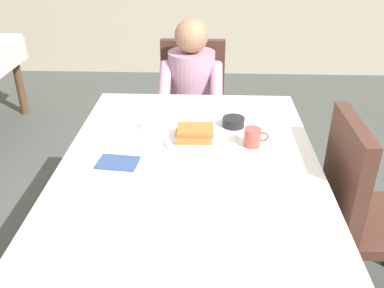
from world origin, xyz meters
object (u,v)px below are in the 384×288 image
object	(u,v)px
spoon_near_edge	(193,178)
chair_right_side	(362,204)
syrup_pitcher	(146,121)
plate_breakfast	(194,140)
dining_table_main	(190,177)
bowl_butter	(233,122)
breakfast_stack	(194,133)
knife_right_of_plate	(236,144)
cup_coffee	(253,137)
diner_person	(191,90)
chair_diner	(192,101)
fork_left_of_plate	(153,142)

from	to	relation	value
spoon_near_edge	chair_right_side	bearing A→B (deg)	22.67
syrup_pitcher	chair_right_side	bearing A→B (deg)	-16.57
plate_breakfast	syrup_pitcher	world-z (taller)	syrup_pitcher
chair_right_side	plate_breakfast	distance (m)	0.81
syrup_pitcher	dining_table_main	bearing A→B (deg)	-52.27
dining_table_main	bowl_butter	bearing A→B (deg)	59.47
chair_right_side	breakfast_stack	world-z (taller)	chair_right_side
plate_breakfast	knife_right_of_plate	xyz separation A→B (m)	(0.19, -0.02, -0.01)
plate_breakfast	breakfast_stack	world-z (taller)	breakfast_stack
breakfast_stack	spoon_near_edge	world-z (taller)	breakfast_stack
cup_coffee	syrup_pitcher	world-z (taller)	cup_coffee
cup_coffee	plate_breakfast	bearing A→B (deg)	173.77
diner_person	bowl_butter	world-z (taller)	diner_person
chair_diner	spoon_near_edge	bearing A→B (deg)	92.38
bowl_butter	spoon_near_edge	size ratio (longest dim) A/B	0.73
syrup_pitcher	plate_breakfast	bearing A→B (deg)	-28.11
chair_diner	chair_right_side	distance (m)	1.42
diner_person	knife_right_of_plate	size ratio (longest dim) A/B	5.60
plate_breakfast	bowl_butter	world-z (taller)	bowl_butter
breakfast_stack	chair_right_side	bearing A→B (deg)	-12.72
plate_breakfast	spoon_near_edge	distance (m)	0.31
diner_person	syrup_pitcher	size ratio (longest dim) A/B	14.00
syrup_pitcher	cup_coffee	bearing A→B (deg)	-17.38
dining_table_main	spoon_near_edge	xyz separation A→B (m)	(0.02, -0.15, 0.09)
syrup_pitcher	fork_left_of_plate	bearing A→B (deg)	-70.35
chair_diner	knife_right_of_plate	distance (m)	1.07
bowl_butter	spoon_near_edge	world-z (taller)	bowl_butter
chair_right_side	syrup_pitcher	xyz separation A→B (m)	(-1.00, 0.30, 0.25)
chair_diner	cup_coffee	xyz separation A→B (m)	(0.31, -1.03, 0.25)
breakfast_stack	fork_left_of_plate	world-z (taller)	breakfast_stack
syrup_pitcher	spoon_near_edge	distance (m)	0.51
fork_left_of_plate	diner_person	bearing A→B (deg)	-4.01
plate_breakfast	syrup_pitcher	size ratio (longest dim) A/B	3.50
dining_table_main	plate_breakfast	size ratio (longest dim) A/B	5.44
dining_table_main	breakfast_stack	distance (m)	0.22
dining_table_main	chair_right_side	xyz separation A→B (m)	(0.77, 0.00, -0.12)
chair_right_side	breakfast_stack	xyz separation A→B (m)	(-0.76, 0.17, 0.25)
syrup_pitcher	knife_right_of_plate	world-z (taller)	syrup_pitcher
cup_coffee	bowl_butter	world-z (taller)	cup_coffee
diner_person	bowl_butter	xyz separation A→B (m)	(0.24, -0.67, 0.09)
chair_right_side	breakfast_stack	size ratio (longest dim) A/B	5.25
diner_person	plate_breakfast	distance (m)	0.85
plate_breakfast	bowl_butter	bearing A→B (deg)	42.61
diner_person	bowl_butter	size ratio (longest dim) A/B	10.18
breakfast_stack	knife_right_of_plate	distance (m)	0.20
chair_diner	plate_breakfast	size ratio (longest dim) A/B	3.32
chair_diner	spoon_near_edge	world-z (taller)	chair_diner
chair_diner	dining_table_main	bearing A→B (deg)	91.83
plate_breakfast	fork_left_of_plate	xyz separation A→B (m)	(-0.19, -0.02, -0.01)
chair_right_side	spoon_near_edge	size ratio (longest dim) A/B	6.20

